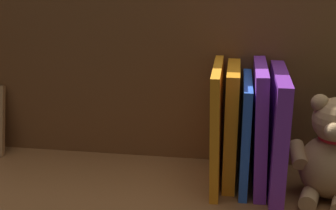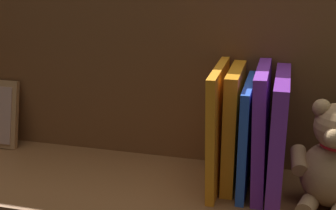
{
  "view_description": "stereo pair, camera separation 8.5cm",
  "coord_description": "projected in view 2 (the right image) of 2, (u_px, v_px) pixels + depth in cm",
  "views": [
    {
      "loc": [
        -11.99,
        80.3,
        43.38
      ],
      "look_at": [
        0.0,
        0.0,
        16.32
      ],
      "focal_mm": 49.83,
      "sensor_mm": 36.0,
      "label": 1
    },
    {
      "loc": [
        -20.37,
        78.6,
        43.38
      ],
      "look_at": [
        0.0,
        0.0,
        16.32
      ],
      "focal_mm": 49.83,
      "sensor_mm": 36.0,
      "label": 2
    }
  ],
  "objects": [
    {
      "name": "book_4",
      "position": [
        278.0,
        136.0,
        0.84
      ],
      "size": [
        2.56,
        19.99,
        22.64
      ],
      "primitive_type": "cube",
      "color": "purple",
      "rests_on": "ground_plane"
    },
    {
      "name": "shelf_back_panel",
      "position": [
        184.0,
        69.0,
        0.97
      ],
      "size": [
        117.52,
        1.5,
        39.94
      ],
      "primitive_type": "cube",
      "color": "brown",
      "rests_on": "ground_plane"
    },
    {
      "name": "book_6",
      "position": [
        247.0,
        135.0,
        0.87
      ],
      "size": [
        1.55,
        17.22,
        20.73
      ],
      "primitive_type": "cube",
      "color": "blue",
      "rests_on": "ground_plane"
    },
    {
      "name": "ground_plane",
      "position": [
        168.0,
        189.0,
        0.91
      ],
      "size": [
        117.52,
        31.1,
        2.2
      ],
      "primitive_type": "cube",
      "color": "brown"
    },
    {
      "name": "book_7",
      "position": [
        233.0,
        127.0,
        0.89
      ],
      "size": [
        2.37,
        15.09,
        22.74
      ],
      "primitive_type": "cube",
      "color": "orange",
      "rests_on": "ground_plane"
    },
    {
      "name": "book_5",
      "position": [
        261.0,
        130.0,
        0.86
      ],
      "size": [
        3.05,
        17.27,
        23.53
      ],
      "primitive_type": "cube",
      "rotation": [
        0.0,
        0.03,
        0.0
      ],
      "color": "purple",
      "rests_on": "ground_plane"
    },
    {
      "name": "teddy_bear",
      "position": [
        334.0,
        162.0,
        0.8
      ],
      "size": [
        15.33,
        14.52,
        19.59
      ],
      "rotation": [
        0.0,
        0.0,
        -0.27
      ],
      "color": "tan",
      "rests_on": "ground_plane"
    },
    {
      "name": "book_8",
      "position": [
        218.0,
        128.0,
        0.88
      ],
      "size": [
        2.08,
        18.39,
        23.29
      ],
      "primitive_type": "cube",
      "rotation": [
        0.0,
        0.02,
        0.0
      ],
      "color": "orange",
      "rests_on": "ground_plane"
    }
  ]
}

